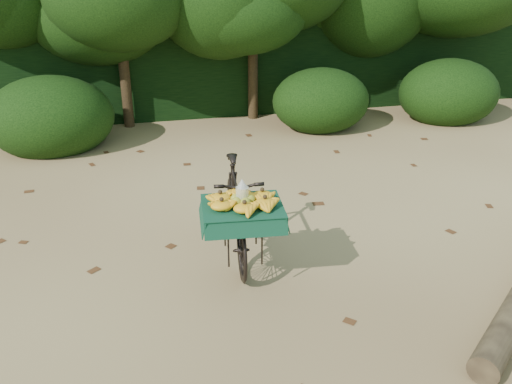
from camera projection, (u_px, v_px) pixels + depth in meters
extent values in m
plane|color=tan|center=(323.00, 260.00, 5.54)|extent=(80.00, 80.00, 0.00)
imported|color=black|center=(236.00, 210.00, 5.47)|extent=(0.62, 1.69, 0.99)
cube|color=black|center=(242.00, 207.00, 4.80)|extent=(0.40, 0.47, 0.02)
cube|color=#12442F|center=(242.00, 206.00, 4.79)|extent=(0.77, 0.66, 0.01)
ellipsoid|color=olive|center=(250.00, 200.00, 4.78)|extent=(0.10, 0.08, 0.10)
ellipsoid|color=olive|center=(244.00, 198.00, 4.82)|extent=(0.10, 0.08, 0.10)
ellipsoid|color=olive|center=(236.00, 199.00, 4.79)|extent=(0.10, 0.08, 0.10)
ellipsoid|color=olive|center=(236.00, 202.00, 4.73)|extent=(0.10, 0.08, 0.10)
ellipsoid|color=olive|center=(246.00, 203.00, 4.72)|extent=(0.10, 0.08, 0.10)
cylinder|color=#EAE5C6|center=(242.00, 195.00, 4.76)|extent=(0.11, 0.11, 0.15)
cube|color=black|center=(216.00, 61.00, 10.77)|extent=(26.00, 1.80, 1.80)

